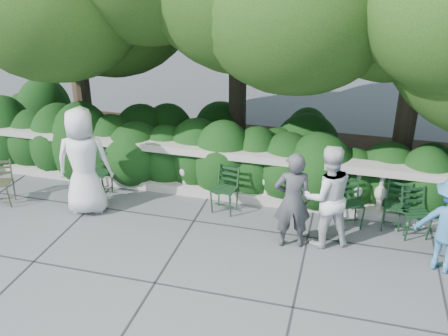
% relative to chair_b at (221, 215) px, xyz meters
% --- Properties ---
extents(ground, '(90.00, 90.00, 0.00)m').
position_rel_chair_b_xyz_m(ground, '(0.09, -1.14, 0.00)').
color(ground, '#4B4C52').
rests_on(ground, ground).
extents(balustrade, '(12.00, 0.44, 1.00)m').
position_rel_chair_b_xyz_m(balustrade, '(0.09, 0.66, 0.49)').
color(balustrade, '#9E998E').
rests_on(balustrade, ground).
extents(shrub_hedge, '(15.00, 2.60, 1.70)m').
position_rel_chair_b_xyz_m(shrub_hedge, '(0.09, 1.86, 0.00)').
color(shrub_hedge, black).
rests_on(shrub_hedge, ground).
extents(chair_b, '(0.50, 0.54, 0.84)m').
position_rel_chair_b_xyz_m(chair_b, '(0.00, 0.00, 0.00)').
color(chair_b, black).
rests_on(chair_b, ground).
extents(chair_c, '(0.44, 0.48, 0.84)m').
position_rel_chair_b_xyz_m(chair_c, '(-2.49, 0.03, 0.00)').
color(chair_c, black).
rests_on(chair_c, ground).
extents(chair_d, '(0.58, 0.60, 0.84)m').
position_rel_chair_b_xyz_m(chair_d, '(2.26, 0.06, 0.00)').
color(chair_d, black).
rests_on(chair_d, ground).
extents(chair_e, '(0.50, 0.53, 0.84)m').
position_rel_chair_b_xyz_m(chair_e, '(2.95, 0.14, 0.00)').
color(chair_e, black).
rests_on(chair_e, ground).
extents(chair_f, '(0.57, 0.60, 0.84)m').
position_rel_chair_b_xyz_m(chair_f, '(3.31, 0.02, 0.00)').
color(chair_f, black).
rests_on(chair_f, ground).
extents(chair_weathered, '(0.58, 0.60, 0.84)m').
position_rel_chair_b_xyz_m(chair_weathered, '(-3.99, -0.82, 0.00)').
color(chair_weathered, black).
rests_on(chair_weathered, ground).
extents(person_businessman, '(1.08, 0.85, 1.96)m').
position_rel_chair_b_xyz_m(person_businessman, '(-2.37, -0.47, 0.98)').
color(person_businessman, silver).
rests_on(person_businessman, ground).
extents(person_woman_grey, '(0.66, 0.52, 1.61)m').
position_rel_chair_b_xyz_m(person_woman_grey, '(1.33, -0.63, 0.81)').
color(person_woman_grey, '#3B3B40').
rests_on(person_woman_grey, ground).
extents(person_casual_man, '(1.02, 0.92, 1.71)m').
position_rel_chair_b_xyz_m(person_casual_man, '(1.83, -0.44, 0.85)').
color(person_casual_man, silver).
rests_on(person_casual_man, ground).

